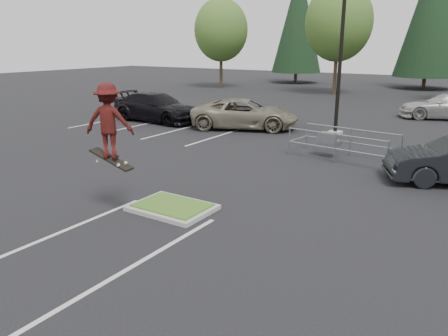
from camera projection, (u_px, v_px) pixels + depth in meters
The scene contains 13 objects.
ground at pixel (172, 210), 12.14m from camera, with size 120.00×120.00×0.00m, color black.
grass_median at pixel (172, 207), 12.12m from camera, with size 2.20×1.60×0.16m.
stall_lines at pixel (241, 157), 17.72m from camera, with size 22.62×17.60×0.01m.
light_pole at pixel (342, 41), 20.33m from camera, with size 0.70×0.60×10.12m.
decid_a at pixel (221, 32), 44.26m from camera, with size 5.44×5.44×8.91m.
decid_b at pixel (338, 25), 38.29m from camera, with size 5.89×5.89×9.64m.
conif_a at pixel (298, 20), 49.81m from camera, with size 5.72×5.72×13.00m.
conif_b at pixel (433, 8), 42.72m from camera, with size 6.38×6.38×14.50m.
cart_corral at pixel (332, 140), 17.56m from camera, with size 4.27×1.97×1.17m.
skateboarder at pixel (109, 121), 11.27m from camera, with size 1.45×1.21×2.24m.
car_l_tan at pixel (243, 114), 23.56m from camera, with size 2.63×5.70×1.58m, color #7A725D.
car_l_black at pixel (156, 107), 25.81m from camera, with size 2.35×5.78×1.68m, color black.
car_l_grey at pixel (146, 106), 27.24m from camera, with size 1.65×4.11×1.40m, color #414348.
Camera 1 is at (7.36, -8.77, 4.46)m, focal length 35.00 mm.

